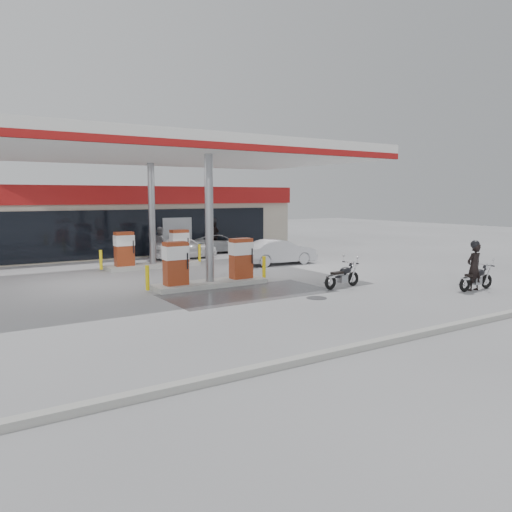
{
  "coord_description": "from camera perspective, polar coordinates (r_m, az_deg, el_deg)",
  "views": [
    {
      "loc": [
        -8.68,
        -14.91,
        3.45
      ],
      "look_at": [
        1.34,
        0.79,
        1.2
      ],
      "focal_mm": 35.0,
      "sensor_mm": 36.0,
      "label": 1
    }
  ],
  "objects": [
    {
      "name": "hatchback_silver",
      "position": [
        25.26,
        2.66,
        0.48
      ],
      "size": [
        3.93,
        1.59,
        1.27
      ],
      "primitive_type": "imported",
      "rotation": [
        0.0,
        0.0,
        1.51
      ],
      "color": "#B2B4BA",
      "rests_on": "ground"
    },
    {
      "name": "ground",
      "position": [
        17.59,
        -2.3,
        -4.43
      ],
      "size": [
        90.0,
        90.0,
        0.0
      ],
      "primitive_type": "plane",
      "color": "gray",
      "rests_on": "ground"
    },
    {
      "name": "wet_patch",
      "position": [
        17.85,
        -0.9,
        -4.25
      ],
      "size": [
        6.0,
        3.0,
        0.0
      ],
      "primitive_type": "cube",
      "color": "#4C4C4F",
      "rests_on": "ground"
    },
    {
      "name": "drain_cover",
      "position": [
        17.11,
        6.94,
        -4.78
      ],
      "size": [
        0.7,
        0.7,
        0.01
      ],
      "primitive_type": "cylinder",
      "color": "#38383A",
      "rests_on": "ground"
    },
    {
      "name": "parked_motorcycle",
      "position": [
        19.13,
        9.87,
        -2.35
      ],
      "size": [
        1.82,
        0.7,
        0.93
      ],
      "rotation": [
        0.0,
        0.0,
        0.09
      ],
      "color": "black",
      "rests_on": "ground"
    },
    {
      "name": "canopy",
      "position": [
        21.8,
        -9.14,
        11.59
      ],
      "size": [
        16.0,
        10.02,
        5.51
      ],
      "color": "silver",
      "rests_on": "ground"
    },
    {
      "name": "pump_island_far",
      "position": [
        24.65,
        -11.71,
        0.36
      ],
      "size": [
        5.14,
        1.3,
        1.78
      ],
      "color": "#9E9E99",
      "rests_on": "ground"
    },
    {
      "name": "biker_walking",
      "position": [
        30.26,
        -4.87,
        2.22
      ],
      "size": [
        1.28,
        0.89,
        2.01
      ],
      "primitive_type": "imported",
      "rotation": [
        0.0,
        0.0,
        0.37
      ],
      "color": "black",
      "rests_on": "ground"
    },
    {
      "name": "store_building",
      "position": [
        32.08,
        -16.83,
        4.01
      ],
      "size": [
        22.0,
        8.22,
        4.0
      ],
      "color": "#BDB49F",
      "rests_on": "ground"
    },
    {
      "name": "biker_main",
      "position": [
        19.84,
        23.65,
        -1.16
      ],
      "size": [
        0.67,
        0.46,
        1.74
      ],
      "primitive_type": "imported",
      "rotation": [
        0.0,
        0.0,
        3.07
      ],
      "color": "black",
      "rests_on": "ground"
    },
    {
      "name": "parked_car_left",
      "position": [
        29.35,
        -24.19,
        0.82
      ],
      "size": [
        4.78,
        2.58,
        1.31
      ],
      "primitive_type": "imported",
      "rotation": [
        0.0,
        0.0,
        1.74
      ],
      "color": "navy",
      "rests_on": "ground"
    },
    {
      "name": "pump_island_near",
      "position": [
        19.2,
        -5.31,
        -1.35
      ],
      "size": [
        5.14,
        1.3,
        1.78
      ],
      "color": "#9E9E99",
      "rests_on": "ground"
    },
    {
      "name": "main_motorcycle",
      "position": [
        20.06,
        23.9,
        -2.42
      ],
      "size": [
        1.81,
        0.69,
        0.93
      ],
      "rotation": [
        0.0,
        0.0,
        -0.03
      ],
      "color": "black",
      "rests_on": "ground"
    },
    {
      "name": "parked_car_right",
      "position": [
        30.69,
        -4.25,
        1.48
      ],
      "size": [
        4.4,
        2.71,
        1.14
      ],
      "primitive_type": "imported",
      "rotation": [
        0.0,
        0.0,
        1.36
      ],
      "color": "#AEB2B6",
      "rests_on": "ground"
    },
    {
      "name": "sedan_white",
      "position": [
        27.71,
        -8.14,
        0.94
      ],
      "size": [
        3.65,
        1.58,
        1.23
      ],
      "primitive_type": "imported",
      "rotation": [
        0.0,
        0.0,
        1.61
      ],
      "color": "white",
      "rests_on": "ground"
    },
    {
      "name": "kerb",
      "position": [
        12.22,
        14.71,
        -9.37
      ],
      "size": [
        28.0,
        0.25,
        0.15
      ],
      "primitive_type": "cube",
      "color": "gray",
      "rests_on": "ground"
    },
    {
      "name": "attendant",
      "position": [
        27.78,
        -10.86,
        1.47
      ],
      "size": [
        0.71,
        0.89,
        1.78
      ],
      "primitive_type": "imported",
      "rotation": [
        0.0,
        0.0,
        1.53
      ],
      "color": "slate",
      "rests_on": "ground"
    }
  ]
}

